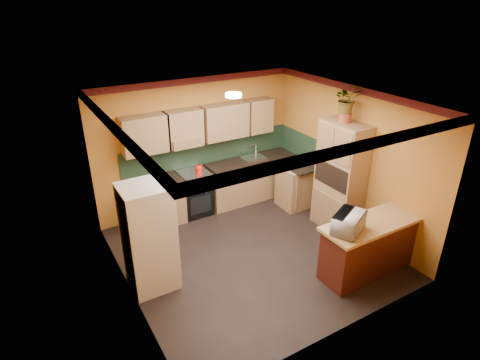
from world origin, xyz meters
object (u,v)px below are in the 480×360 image
(base_cabinets_back, at_px, (222,187))
(microwave, at_px, (349,223))
(stove, at_px, (194,193))
(breakfast_bar, at_px, (373,247))
(pantry, at_px, (340,178))
(fridge, at_px, (149,238))

(base_cabinets_back, xyz_separation_m, microwave, (0.44, -3.16, 0.64))
(base_cabinets_back, height_order, microwave, microwave)
(stove, xyz_separation_m, breakfast_bar, (1.69, -3.16, -0.02))
(stove, relative_size, microwave, 1.70)
(pantry, height_order, microwave, pantry)
(base_cabinets_back, xyz_separation_m, breakfast_bar, (1.07, -3.16, 0.00))
(stove, height_order, microwave, microwave)
(fridge, bearing_deg, pantry, -2.89)
(pantry, height_order, breakfast_bar, pantry)
(base_cabinets_back, relative_size, fridge, 2.15)
(fridge, distance_m, breakfast_bar, 3.53)
(base_cabinets_back, distance_m, fridge, 2.76)
(breakfast_bar, bearing_deg, microwave, 180.00)
(stove, height_order, fridge, fridge)
(breakfast_bar, bearing_deg, base_cabinets_back, 108.62)
(fridge, distance_m, pantry, 3.61)
(base_cabinets_back, relative_size, stove, 4.01)
(stove, bearing_deg, fridge, -131.38)
(fridge, height_order, microwave, fridge)
(stove, xyz_separation_m, fridge, (-1.50, -1.70, 0.39))
(base_cabinets_back, xyz_separation_m, stove, (-0.62, -0.00, 0.02))
(base_cabinets_back, distance_m, stove, 0.63)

